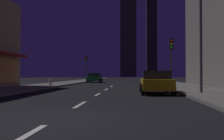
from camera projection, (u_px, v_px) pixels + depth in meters
The scene contains 12 objects.
ground_plane at pixel (118, 83), 38.70m from camera, with size 78.00×136.00×0.10m, color black.
sidewalk_right at pixel (164, 82), 38.15m from camera, with size 4.00×76.00×0.15m, color #605E59.
sidewalk_left at pixel (74, 82), 39.26m from camera, with size 4.00×76.00×0.15m, color #605E59.
lane_marking_center at pixel (98, 94), 15.18m from camera, with size 0.16×23.00×0.01m.
skyscraper_distant_tall at pixel (128, 21), 138.94m from camera, with size 8.65×8.39×61.82m, color #433F32.
skyscraper_distant_mid at pixel (152, 31), 150.34m from camera, with size 6.21×5.26×55.59m, color #3C392D.
car_parked_near at pixel (156, 82), 15.84m from camera, with size 1.98×4.24×1.45m.
car_parked_far at pixel (95, 78), 38.29m from camera, with size 1.98×4.24×1.45m.
fire_hydrant_far_left at pixel (50, 82), 24.42m from camera, with size 0.42×0.30×0.65m.
traffic_light_near_right at pixel (171, 52), 21.65m from camera, with size 0.32×0.48×4.20m.
traffic_light_far_left at pixel (86, 63), 41.39m from camera, with size 0.32×0.48×4.20m.
street_lamp_right at pixel (187, 11), 14.99m from camera, with size 1.96×0.56×6.58m.
Camera 1 is at (2.07, -6.69, 1.21)m, focal length 39.98 mm.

